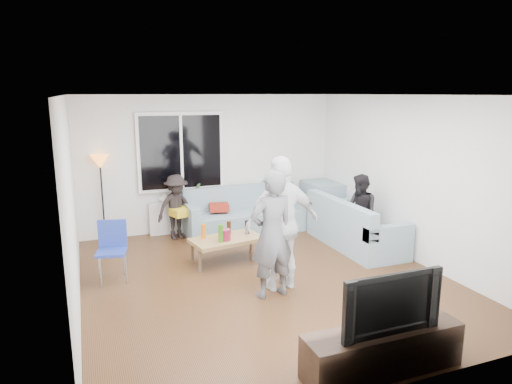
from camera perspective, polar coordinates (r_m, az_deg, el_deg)
name	(u,v)px	position (r m, az deg, el deg)	size (l,w,h in m)	color
floor	(264,279)	(6.75, 1.06, -10.85)	(5.00, 5.50, 0.04)	#56351C
ceiling	(265,93)	(6.21, 1.15, 12.18)	(5.00, 5.50, 0.04)	white
wall_back	(211,163)	(8.93, -5.62, 3.65)	(5.00, 0.04, 2.60)	silver
wall_front	(389,255)	(4.02, 16.31, -7.57)	(5.00, 0.04, 2.60)	silver
wall_left	(70,206)	(5.90, -22.21, -1.67)	(0.04, 5.50, 2.60)	silver
wall_right	(412,179)	(7.65, 18.89, 1.59)	(0.04, 5.50, 2.60)	silver
window_frame	(181,152)	(8.68, -9.34, 4.97)	(1.62, 0.06, 1.47)	white
window_glass	(181,152)	(8.64, -9.29, 4.94)	(1.50, 0.02, 1.35)	black
window_mullion	(181,152)	(8.63, -9.27, 4.93)	(0.05, 0.03, 1.35)	white
radiator	(184,216)	(8.88, -9.01, -3.02)	(1.30, 0.12, 0.62)	silver
potted_plant	(196,192)	(8.80, -7.44, 0.06)	(0.18, 0.15, 0.33)	#335B24
vase	(164,198)	(8.69, -11.35, -0.69)	(0.18, 0.18, 0.19)	silver
sofa_back_section	(245,210)	(8.79, -1.34, -2.25)	(2.30, 0.85, 0.85)	gray
sofa_right_section	(356,223)	(8.13, 12.35, -3.75)	(0.85, 2.00, 0.85)	gray
sofa_corner	(327,202)	(9.53, 8.81, -1.26)	(0.85, 0.85, 0.85)	gray
cushion_yellow	(182,212)	(8.43, -9.20, -2.45)	(0.38, 0.32, 0.14)	gold
cushion_red	(219,207)	(8.68, -4.63, -1.91)	(0.36, 0.30, 0.13)	maroon
coffee_table	(227,250)	(7.29, -3.66, -7.23)	(1.10, 0.60, 0.40)	#99804A
pitcher	(225,235)	(7.10, -3.88, -5.33)	(0.17, 0.17, 0.17)	maroon
side_chair	(112,253)	(6.79, -17.56, -7.21)	(0.40, 0.40, 0.86)	navy
floor_lamp	(103,199)	(8.59, -18.59, -0.82)	(0.32, 0.32, 1.56)	orange
player_left	(272,234)	(5.91, 1.97, -5.31)	(0.62, 0.40, 1.69)	#4C4C51
player_right	(282,224)	(6.14, 3.28, -3.97)	(1.07, 0.45, 1.83)	silver
spectator_right	(360,212)	(7.99, 12.86, -2.44)	(0.62, 0.49, 1.29)	black
spectator_back	(177,207)	(8.44, -9.88, -1.85)	(0.77, 0.44, 1.19)	black
tv_console	(383,350)	(4.78, 15.50, -18.48)	(1.60, 0.40, 0.44)	#35231A
television	(386,300)	(4.54, 15.88, -12.81)	(1.04, 0.14, 0.60)	black
bottle_c	(229,228)	(7.38, -3.40, -4.46)	(0.07, 0.07, 0.22)	#331A0B
bottle_b	(221,233)	(7.00, -4.41, -5.16)	(0.08, 0.08, 0.27)	#327815
bottle_e	(247,227)	(7.39, -1.14, -4.38)	(0.07, 0.07, 0.22)	black
bottle_a	(204,231)	(7.21, -6.53, -4.88)	(0.07, 0.07, 0.23)	orange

